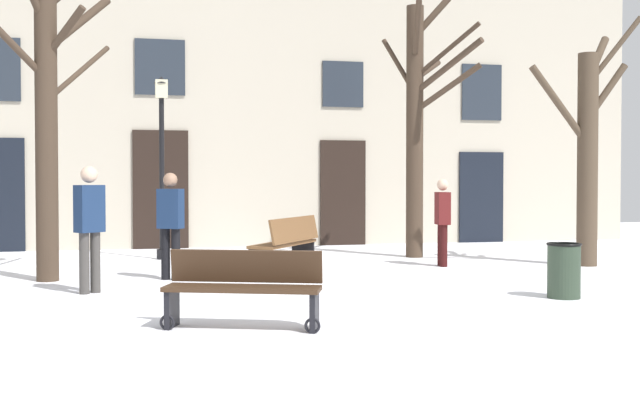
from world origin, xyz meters
The scene contains 12 objects.
ground_plane centered at (0.00, 0.00, 0.00)m, with size 31.31×31.31×0.00m, color white.
building_facade centered at (0.00, 8.74, 4.03)m, with size 19.57×0.60×7.98m.
tree_right_of_center centered at (5.38, 3.05, 2.16)m, with size 2.10×0.90×4.56m.
tree_left_of_center centered at (2.90, 5.25, 2.86)m, with size 1.68×2.17×5.71m.
tree_foreground centered at (-4.04, 3.07, 2.80)m, with size 2.53×2.13×5.64m.
streetlamp centered at (-2.19, 6.07, 2.22)m, with size 0.30×0.30×3.62m.
litter_bin centered at (2.86, -0.44, 0.38)m, with size 0.46×0.46×0.74m.
bench_far_corner centered at (-1.63, -1.57, 0.44)m, with size 1.74×1.01×0.84m.
bench_back_to_back_right centered at (-0.17, 3.49, 0.49)m, with size 1.51×1.85×0.94m.
person_strolling centered at (-2.19, 2.76, 0.94)m, with size 0.44×0.38×1.70m.
person_crossing_plaza centered at (2.76, 3.59, 0.88)m, with size 0.27×0.41×1.60m.
person_near_bench centered at (-3.36, 1.50, 1.00)m, with size 0.44×0.40×1.78m.
Camera 1 is at (-2.82, -10.10, 1.61)m, focal length 44.94 mm.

